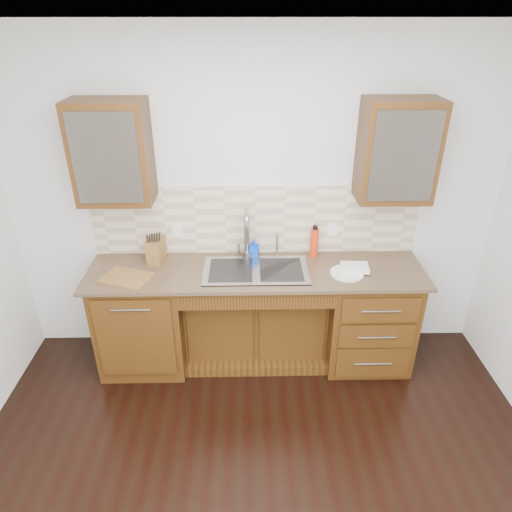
{
  "coord_description": "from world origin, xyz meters",
  "views": [
    {
      "loc": [
        -0.06,
        -1.73,
        2.74
      ],
      "look_at": [
        0.0,
        1.4,
        1.05
      ],
      "focal_mm": 32.0,
      "sensor_mm": 36.0,
      "label": 1
    }
  ],
  "objects_px": {
    "water_bottle": "(314,243)",
    "plate": "(347,273)",
    "soap_bottle": "(254,248)",
    "knife_block": "(156,251)",
    "cutting_board": "(127,278)"
  },
  "relations": [
    {
      "from": "plate",
      "to": "cutting_board",
      "type": "height_order",
      "value": "cutting_board"
    },
    {
      "from": "knife_block",
      "to": "cutting_board",
      "type": "height_order",
      "value": "knife_block"
    },
    {
      "from": "soap_bottle",
      "to": "knife_block",
      "type": "height_order",
      "value": "knife_block"
    },
    {
      "from": "cutting_board",
      "to": "soap_bottle",
      "type": "bearing_deg",
      "value": 19.11
    },
    {
      "from": "soap_bottle",
      "to": "knife_block",
      "type": "bearing_deg",
      "value": -164.03
    },
    {
      "from": "water_bottle",
      "to": "knife_block",
      "type": "xyz_separation_m",
      "value": [
        -1.31,
        -0.07,
        -0.02
      ]
    },
    {
      "from": "soap_bottle",
      "to": "cutting_board",
      "type": "xyz_separation_m",
      "value": [
        -0.99,
        -0.34,
        -0.07
      ]
    },
    {
      "from": "soap_bottle",
      "to": "water_bottle",
      "type": "bearing_deg",
      "value": 10.9
    },
    {
      "from": "soap_bottle",
      "to": "water_bottle",
      "type": "xyz_separation_m",
      "value": [
        0.5,
        -0.0,
        0.05
      ]
    },
    {
      "from": "soap_bottle",
      "to": "cutting_board",
      "type": "relative_size",
      "value": 0.43
    },
    {
      "from": "soap_bottle",
      "to": "cutting_board",
      "type": "distance_m",
      "value": 1.05
    },
    {
      "from": "soap_bottle",
      "to": "plate",
      "type": "distance_m",
      "value": 0.79
    },
    {
      "from": "soap_bottle",
      "to": "cutting_board",
      "type": "bearing_deg",
      "value": -149.89
    },
    {
      "from": "water_bottle",
      "to": "plate",
      "type": "height_order",
      "value": "water_bottle"
    },
    {
      "from": "knife_block",
      "to": "cutting_board",
      "type": "xyz_separation_m",
      "value": [
        -0.19,
        -0.27,
        -0.09
      ]
    }
  ]
}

